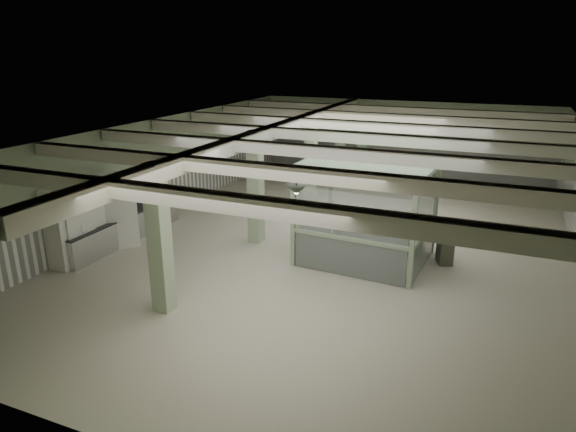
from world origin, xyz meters
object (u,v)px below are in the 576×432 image
at_px(guard_booth, 367,196).
at_px(filing_cabinet, 446,244).
at_px(prep_counter, 122,227).
at_px(walkin_cooler, 87,216).

relative_size(guard_booth, filing_cabinet, 3.21).
bearing_deg(filing_cabinet, prep_counter, 171.04).
relative_size(prep_counter, guard_booth, 1.34).
height_order(prep_counter, guard_booth, guard_booth).
height_order(guard_booth, filing_cabinet, guard_booth).
bearing_deg(prep_counter, guard_booth, 11.63).
distance_m(guard_booth, filing_cabinet, 2.67).
relative_size(prep_counter, filing_cabinet, 4.29).
bearing_deg(walkin_cooler, filing_cabinet, 19.39).
xyz_separation_m(guard_booth, filing_cabinet, (2.23, 0.60, -1.35)).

